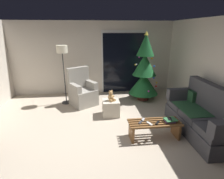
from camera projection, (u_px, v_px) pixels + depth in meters
name	position (u px, v px, depth m)	size (l,w,h in m)	color
ground_plane	(97.00, 138.00, 3.84)	(7.00, 7.00, 0.00)	#B2A38E
wall_back	(93.00, 58.00, 6.33)	(5.72, 0.12, 2.50)	beige
patio_door_frame	(124.00, 62.00, 6.42)	(1.60, 0.02, 2.20)	silver
patio_door_glass	(124.00, 64.00, 6.42)	(1.50, 0.02, 2.10)	black
couch	(203.00, 117.00, 3.92)	(0.78, 1.94, 1.08)	#3D3D42
coffee_table	(154.00, 127.00, 3.78)	(1.10, 0.40, 0.38)	brown
remote_graphite	(141.00, 122.00, 3.70)	(0.04, 0.16, 0.02)	#333338
remote_white	(149.00, 124.00, 3.65)	(0.04, 0.16, 0.02)	silver
remote_black	(158.00, 123.00, 3.68)	(0.04, 0.16, 0.02)	black
remote_silver	(143.00, 120.00, 3.80)	(0.04, 0.16, 0.02)	#ADADB2
book_stack	(170.00, 120.00, 3.74)	(0.27, 0.23, 0.07)	#6B3D7A
cell_phone	(170.00, 119.00, 3.72)	(0.07, 0.14, 0.01)	black
christmas_tree	(144.00, 71.00, 5.68)	(0.94, 0.94, 2.17)	#4C1E19
armchair	(82.00, 92.00, 5.47)	(0.94, 0.95, 1.13)	gray
floor_lamp	(62.00, 55.00, 5.21)	(0.32, 0.32, 1.78)	#2D2D30
ottoman	(111.00, 108.00, 4.80)	(0.44, 0.44, 0.43)	beige
teddy_bear_honey	(111.00, 96.00, 4.69)	(0.21, 0.22, 0.29)	tan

